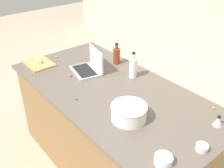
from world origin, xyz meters
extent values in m
plane|color=#B7A88E|center=(0.00, 0.00, 0.00)|extent=(12.00, 12.00, 0.00)
cube|color=olive|center=(0.00, 0.00, 0.43)|extent=(1.93, 0.93, 0.87)
cube|color=#60564C|center=(0.00, 0.00, 0.89)|extent=(1.99, 0.99, 0.03)
cube|color=#B7B7BC|center=(-0.40, 0.00, 0.91)|extent=(0.35, 0.28, 0.02)
cube|color=black|center=(-0.40, -0.01, 0.92)|extent=(0.30, 0.21, 0.00)
cube|color=#B7B7BC|center=(-0.38, 0.11, 1.02)|extent=(0.29, 0.08, 0.20)
cube|color=silver|center=(-0.38, 0.11, 1.02)|extent=(0.26, 0.06, 0.18)
cylinder|color=white|center=(0.39, -0.17, 0.95)|extent=(0.25, 0.25, 0.11)
cylinder|color=black|center=(0.39, -0.17, 0.96)|extent=(0.21, 0.21, 0.09)
torus|color=white|center=(0.39, -0.17, 1.01)|extent=(0.26, 0.26, 0.02)
cylinder|color=maroon|center=(-0.35, 0.35, 0.98)|extent=(0.07, 0.07, 0.16)
cylinder|color=maroon|center=(-0.35, 0.35, 1.08)|extent=(0.03, 0.03, 0.05)
cylinder|color=black|center=(-0.35, 0.35, 1.11)|extent=(0.03, 0.03, 0.01)
cylinder|color=white|center=(-0.05, 0.28, 0.99)|extent=(0.07, 0.07, 0.18)
cylinder|color=white|center=(-0.05, 0.28, 1.11)|extent=(0.03, 0.03, 0.05)
cylinder|color=black|center=(-0.05, 0.28, 1.14)|extent=(0.03, 0.03, 0.01)
cube|color=tan|center=(-0.84, -0.27, 0.91)|extent=(0.31, 0.24, 0.02)
cube|color=#F4E58C|center=(-0.84, -0.27, 0.94)|extent=(0.11, 0.05, 0.04)
cylinder|color=beige|center=(0.90, -0.03, 0.92)|extent=(0.08, 0.08, 0.04)
cylinder|color=white|center=(0.83, -0.29, 0.93)|extent=(0.11, 0.11, 0.05)
cone|color=#B2B2B7|center=(0.83, 0.27, 0.94)|extent=(0.07, 0.07, 0.07)
cylinder|color=black|center=(0.83, 0.27, 0.97)|extent=(0.02, 0.02, 0.01)
sphere|color=yellow|center=(0.71, 0.42, 0.91)|extent=(0.02, 0.02, 0.02)
sphere|color=blue|center=(-0.38, 0.05, 0.91)|extent=(0.01, 0.01, 0.01)
sphere|color=yellow|center=(-0.86, -0.05, 0.91)|extent=(0.02, 0.02, 0.02)
sphere|color=yellow|center=(-0.65, 0.34, 0.91)|extent=(0.02, 0.02, 0.02)
sphere|color=green|center=(-0.06, -0.33, 0.91)|extent=(0.02, 0.02, 0.02)
sphere|color=red|center=(-0.41, -0.16, 0.91)|extent=(0.02, 0.02, 0.02)
sphere|color=green|center=(0.49, -0.21, 0.91)|extent=(0.02, 0.02, 0.02)
camera|label=1|loc=(1.47, -1.21, 2.08)|focal=42.02mm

